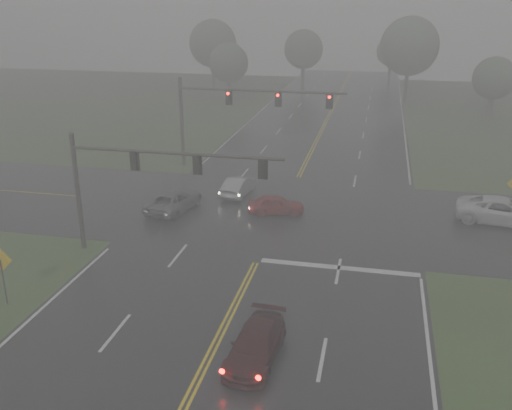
% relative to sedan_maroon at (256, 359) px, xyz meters
% --- Properties ---
extents(main_road, '(18.00, 160.00, 0.02)m').
position_rel_sedan_maroon_xyz_m(main_road, '(-1.87, 14.53, 0.00)').
color(main_road, black).
rests_on(main_road, ground).
extents(cross_street, '(120.00, 14.00, 0.02)m').
position_rel_sedan_maroon_xyz_m(cross_street, '(-1.87, 16.53, 0.00)').
color(cross_street, black).
rests_on(cross_street, ground).
extents(stop_bar, '(8.50, 0.50, 0.01)m').
position_rel_sedan_maroon_xyz_m(stop_bar, '(2.63, 8.93, 0.00)').
color(stop_bar, silver).
rests_on(stop_bar, ground).
extents(sedan_maroon, '(2.07, 4.54, 1.29)m').
position_rel_sedan_maroon_xyz_m(sedan_maroon, '(0.00, 0.00, 0.00)').
color(sedan_maroon, black).
rests_on(sedan_maroon, ground).
extents(sedan_red, '(3.99, 2.27, 1.28)m').
position_rel_sedan_maroon_xyz_m(sedan_red, '(-2.16, 16.17, 0.00)').
color(sedan_red, maroon).
rests_on(sedan_red, ground).
extents(sedan_silver, '(1.90, 4.25, 1.36)m').
position_rel_sedan_maroon_xyz_m(sedan_silver, '(-5.53, 19.44, 0.00)').
color(sedan_silver, '#929599').
rests_on(sedan_silver, ground).
extents(car_grey, '(3.06, 5.28, 1.38)m').
position_rel_sedan_maroon_xyz_m(car_grey, '(-9.04, 15.34, 0.00)').
color(car_grey, '#4E5055').
rests_on(car_grey, ground).
extents(pickup_white, '(6.18, 3.56, 1.62)m').
position_rel_sedan_maroon_xyz_m(pickup_white, '(12.39, 17.69, 0.00)').
color(pickup_white, silver).
rests_on(pickup_white, ground).
extents(signal_gantry_near, '(11.87, 0.30, 6.81)m').
position_rel_sedan_maroon_xyz_m(signal_gantry_near, '(-8.44, 8.41, 4.77)').
color(signal_gantry_near, black).
rests_on(signal_gantry_near, ground).
extents(signal_gantry_far, '(13.80, 0.38, 7.50)m').
position_rel_sedan_maroon_xyz_m(signal_gantry_far, '(-7.78, 25.96, 5.28)').
color(signal_gantry_far, black).
rests_on(signal_gantry_far, ground).
extents(sign_diamond_west, '(1.22, 0.12, 2.93)m').
position_rel_sedan_maroon_xyz_m(sign_diamond_west, '(-12.50, 1.78, 1.98)').
color(sign_diamond_west, black).
rests_on(sign_diamond_west, ground).
extents(tree_nw_a, '(5.34, 5.34, 7.84)m').
position_rel_sedan_maroon_xyz_m(tree_nw_a, '(-16.43, 57.65, 5.15)').
color(tree_nw_a, '#352C23').
rests_on(tree_nw_a, ground).
extents(tree_ne_a, '(7.72, 7.72, 11.34)m').
position_rel_sedan_maroon_xyz_m(tree_ne_a, '(7.34, 61.57, 7.46)').
color(tree_ne_a, '#352C23').
rests_on(tree_ne_a, ground).
extents(tree_n_mid, '(6.08, 6.08, 8.93)m').
position_rel_sedan_maroon_xyz_m(tree_n_mid, '(-8.23, 72.29, 5.87)').
color(tree_n_mid, '#352C23').
rests_on(tree_n_mid, ground).
extents(tree_e_near, '(4.93, 4.93, 7.24)m').
position_rel_sedan_maroon_xyz_m(tree_e_near, '(16.84, 52.42, 4.75)').
color(tree_e_near, '#352C23').
rests_on(tree_e_near, ground).
extents(tree_nw_b, '(7.17, 7.17, 10.52)m').
position_rel_sedan_maroon_xyz_m(tree_nw_b, '(-21.32, 66.79, 6.93)').
color(tree_nw_b, '#352C23').
rests_on(tree_nw_b, ground).
extents(tree_n_far, '(4.99, 4.99, 7.32)m').
position_rel_sedan_maroon_xyz_m(tree_n_far, '(5.26, 83.84, 4.81)').
color(tree_n_far, '#352C23').
rests_on(tree_n_far, ground).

